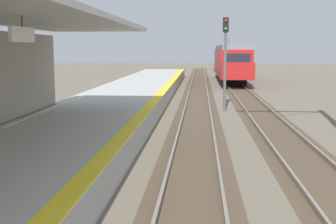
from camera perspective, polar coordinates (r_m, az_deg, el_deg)
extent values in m
cube|color=#A8A8A3|center=(18.20, -10.41, -1.63)|extent=(5.00, 80.00, 0.90)
cube|color=yellow|center=(17.70, -3.38, -0.30)|extent=(0.50, 80.00, 0.01)
cube|color=white|center=(11.34, -18.18, 9.42)|extent=(0.08, 1.40, 0.36)
cylinder|color=#333333|center=(11.35, -18.25, 11.01)|extent=(0.03, 0.03, 0.27)
cube|color=#4C3D2D|center=(21.64, 3.69, -1.17)|extent=(2.34, 120.00, 0.01)
cube|color=slate|center=(21.64, 1.79, -0.94)|extent=(0.08, 120.00, 0.15)
cube|color=slate|center=(21.63, 5.60, -0.98)|extent=(0.08, 120.00, 0.15)
cube|color=#4C3D2D|center=(21.88, 12.63, -1.25)|extent=(2.34, 120.00, 0.01)
cube|color=slate|center=(21.77, 10.76, -1.03)|extent=(0.08, 120.00, 0.15)
cube|color=slate|center=(21.98, 14.50, -1.06)|extent=(0.08, 120.00, 0.15)
cube|color=maroon|center=(48.94, 8.03, 6.36)|extent=(2.90, 18.00, 2.70)
cube|color=slate|center=(48.92, 8.06, 8.19)|extent=(2.67, 18.00, 0.44)
cube|color=black|center=(39.94, 8.89, 6.55)|extent=(2.32, 0.06, 1.21)
cube|color=maroon|center=(39.19, 8.95, 5.23)|extent=(2.78, 1.60, 1.49)
cube|color=black|center=(49.05, 9.75, 6.80)|extent=(0.04, 15.84, 0.86)
cylinder|color=#333333|center=(52.52, 7.81, 8.92)|extent=(0.06, 0.06, 0.90)
cube|color=black|center=(43.20, 8.49, 3.86)|extent=(2.17, 2.20, 0.72)
cube|color=black|center=(54.85, 7.59, 4.75)|extent=(2.17, 2.20, 0.72)
cylinder|color=#4C4C4C|center=(25.14, 7.32, 5.10)|extent=(0.16, 0.16, 4.40)
cube|color=black|center=(25.14, 7.42, 11.03)|extent=(0.32, 0.24, 0.80)
sphere|color=red|center=(25.02, 7.45, 11.55)|extent=(0.16, 0.16, 0.16)
sphere|color=green|center=(24.99, 7.43, 10.54)|extent=(0.16, 0.16, 0.16)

